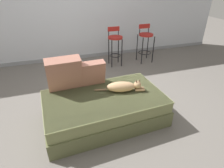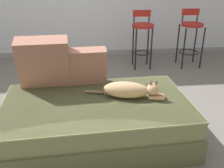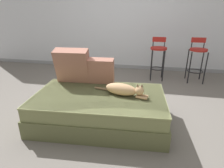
{
  "view_description": "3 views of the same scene",
  "coord_description": "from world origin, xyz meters",
  "px_view_note": "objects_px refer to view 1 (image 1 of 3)",
  "views": [
    {
      "loc": [
        -0.57,
        -2.54,
        1.87
      ],
      "look_at": [
        0.15,
        -0.3,
        0.53
      ],
      "focal_mm": 30.0,
      "sensor_mm": 36.0,
      "label": 1
    },
    {
      "loc": [
        -0.06,
        -2.49,
        1.53
      ],
      "look_at": [
        0.15,
        -0.3,
        0.53
      ],
      "focal_mm": 42.0,
      "sensor_mm": 36.0,
      "label": 2
    },
    {
      "loc": [
        0.57,
        -2.52,
        1.43
      ],
      "look_at": [
        0.15,
        -0.3,
        0.53
      ],
      "focal_mm": 30.0,
      "sensor_mm": 36.0,
      "label": 3
    }
  ],
  "objects_px": {
    "cat": "(123,87)",
    "couch": "(104,108)",
    "bar_stool_near_window": "(115,42)",
    "throw_pillow_middle": "(93,73)",
    "bar_stool_by_doorway": "(145,40)",
    "throw_pillow_corner": "(64,73)"
  },
  "relations": [
    {
      "from": "bar_stool_near_window",
      "to": "couch",
      "type": "bearing_deg",
      "value": -112.79
    },
    {
      "from": "cat",
      "to": "couch",
      "type": "bearing_deg",
      "value": -170.35
    },
    {
      "from": "throw_pillow_corner",
      "to": "throw_pillow_middle",
      "type": "xyz_separation_m",
      "value": [
        0.42,
        0.02,
        -0.06
      ]
    },
    {
      "from": "throw_pillow_middle",
      "to": "cat",
      "type": "height_order",
      "value": "throw_pillow_middle"
    },
    {
      "from": "throw_pillow_middle",
      "to": "bar_stool_by_doorway",
      "type": "height_order",
      "value": "bar_stool_by_doorway"
    },
    {
      "from": "couch",
      "to": "bar_stool_by_doorway",
      "type": "relative_size",
      "value": 1.94
    },
    {
      "from": "throw_pillow_middle",
      "to": "bar_stool_near_window",
      "type": "height_order",
      "value": "bar_stool_near_window"
    },
    {
      "from": "cat",
      "to": "bar_stool_by_doorway",
      "type": "height_order",
      "value": "bar_stool_by_doorway"
    },
    {
      "from": "cat",
      "to": "bar_stool_by_doorway",
      "type": "distance_m",
      "value": 2.26
    },
    {
      "from": "throw_pillow_middle",
      "to": "couch",
      "type": "bearing_deg",
      "value": -80.53
    },
    {
      "from": "couch",
      "to": "cat",
      "type": "bearing_deg",
      "value": 9.65
    },
    {
      "from": "bar_stool_by_doorway",
      "to": "throw_pillow_middle",
      "type": "bearing_deg",
      "value": -137.5
    },
    {
      "from": "couch",
      "to": "throw_pillow_corner",
      "type": "relative_size",
      "value": 3.41
    },
    {
      "from": "couch",
      "to": "bar_stool_by_doorway",
      "type": "xyz_separation_m",
      "value": [
        1.59,
        1.91,
        0.34
      ]
    },
    {
      "from": "throw_pillow_middle",
      "to": "bar_stool_near_window",
      "type": "xyz_separation_m",
      "value": [
        0.87,
        1.52,
        -0.04
      ]
    },
    {
      "from": "cat",
      "to": "bar_stool_near_window",
      "type": "height_order",
      "value": "bar_stool_near_window"
    },
    {
      "from": "throw_pillow_corner",
      "to": "bar_stool_by_doorway",
      "type": "bearing_deg",
      "value": 36.55
    },
    {
      "from": "couch",
      "to": "throw_pillow_middle",
      "type": "relative_size",
      "value": 4.56
    },
    {
      "from": "bar_stool_near_window",
      "to": "bar_stool_by_doorway",
      "type": "height_order",
      "value": "bar_stool_by_doorway"
    },
    {
      "from": "couch",
      "to": "bar_stool_by_doorway",
      "type": "bearing_deg",
      "value": 50.26
    },
    {
      "from": "couch",
      "to": "throw_pillow_corner",
      "type": "height_order",
      "value": "throw_pillow_corner"
    },
    {
      "from": "throw_pillow_middle",
      "to": "throw_pillow_corner",
      "type": "bearing_deg",
      "value": -176.63
    }
  ]
}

